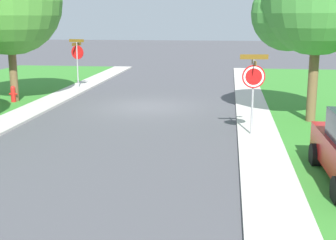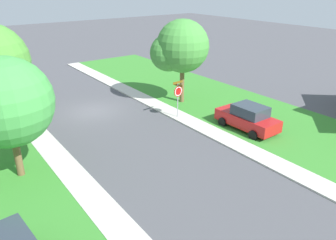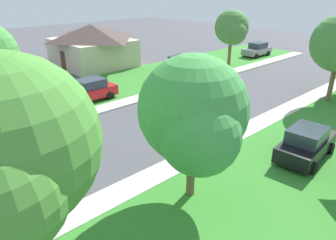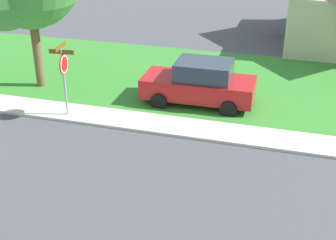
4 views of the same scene
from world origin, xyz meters
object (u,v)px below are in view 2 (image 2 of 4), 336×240
Objects in this scene: stop_sign_far_corner at (178,93)px; car_red_kerbside_mid at (248,118)px; tree_sidewalk_far at (179,48)px; fire_hydrant at (4,126)px; tree_across_right at (1,105)px; stop_sign_near_corner at (9,84)px.

car_red_kerbside_mid is at bearing 119.49° from stop_sign_far_corner.
car_red_kerbside_mid is at bearing 93.20° from tree_sidewalk_far.
car_red_kerbside_mid is 16.14m from fire_hydrant.
tree_sidewalk_far reaches higher than fire_hydrant.
car_red_kerbside_mid is 0.70× the size of tree_across_right.
tree_sidewalk_far reaches higher than stop_sign_far_corner.
fire_hydrant is at bearing -24.39° from stop_sign_far_corner.
stop_sign_far_corner is 11.76m from tree_across_right.
car_red_kerbside_mid is at bearing 129.81° from stop_sign_near_corner.
stop_sign_far_corner is 0.64× the size of car_red_kerbside_mid.
car_red_kerbside_mid is 14.67m from tree_across_right.
fire_hydrant is (-0.79, -6.10, -3.43)m from tree_across_right.
fire_hydrant is at bearing -35.00° from car_red_kerbside_mid.
stop_sign_near_corner is 5.14m from fire_hydrant.
fire_hydrant is (12.83, -2.25, -4.03)m from tree_sidewalk_far.
tree_sidewalk_far is 13.64m from fire_hydrant.
tree_sidewalk_far is (0.39, -7.00, 3.60)m from car_red_kerbside_mid.
stop_sign_far_corner is 0.42× the size of tree_sidewalk_far.
tree_sidewalk_far reaches higher than tree_across_right.
stop_sign_far_corner is at bearing 133.74° from stop_sign_near_corner.
tree_across_right reaches higher than stop_sign_far_corner.
tree_across_right is (11.53, 1.23, 1.98)m from stop_sign_far_corner.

